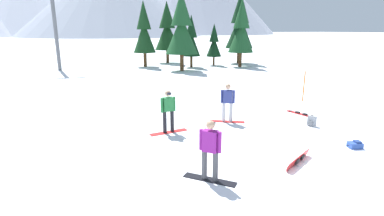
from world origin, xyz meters
TOP-DOWN VIEW (x-y plane):
  - ground_plane at (0.00, 0.00)m, footprint 800.00×800.00m
  - snowboarder_foreground at (-3.39, 0.22)m, footprint 1.25×1.28m
  - snowboarder_midground at (-3.23, 4.43)m, footprint 1.59×0.43m
  - snowboarder_background at (-0.35, 4.83)m, footprint 1.49×1.04m
  - loose_snowboard_far_spare at (-0.39, 0.14)m, footprint 1.55×0.88m
  - loose_snowboard_near_right at (3.61, 4.53)m, footprint 0.62×1.70m
  - backpack_grey at (2.75, 2.94)m, footprint 0.33×0.37m
  - backpack_blue at (2.35, 0.42)m, footprint 0.55×0.44m
  - trail_marker_pole at (5.66, 6.74)m, footprint 0.06×0.06m
  - pine_tree_short at (1.09, 26.55)m, footprint 2.43×2.43m
  - pine_tree_broad at (10.81, 22.44)m, footprint 2.74×2.74m
  - pine_tree_twin at (8.70, 24.77)m, footprint 1.73×1.73m
  - pine_tree_slender at (5.67, 24.14)m, footprint 1.95×1.95m
  - pine_tree_tall at (12.52, 25.66)m, footprint 3.31×3.31m
  - pine_tree_leaning at (3.70, 21.80)m, footprint 3.20×3.20m
  - pine_tree_young at (4.60, 29.37)m, footprint 3.02×3.02m
  - ski_lift_tower at (-7.72, 26.83)m, footprint 2.98×0.36m

SIDE VIEW (x-z plane):
  - ground_plane at x=0.00m, z-range 0.00..0.00m
  - loose_snowboard_near_right at x=3.61m, z-range -0.02..0.07m
  - backpack_blue at x=2.35m, z-range -0.02..0.24m
  - loose_snowboard_far_spare at x=-0.39m, z-range 0.00..0.28m
  - backpack_grey at x=2.75m, z-range -0.02..0.45m
  - trail_marker_pole at x=5.66m, z-range 0.00..1.75m
  - snowboarder_foreground at x=-3.39m, z-range 0.05..1.77m
  - snowboarder_midground at x=-3.23m, z-range 0.05..1.78m
  - snowboarder_background at x=-0.35m, z-range 0.05..1.79m
  - pine_tree_twin at x=8.70m, z-range 0.21..4.92m
  - pine_tree_slender at x=5.67m, z-range 0.25..5.84m
  - pine_tree_short at x=1.09m, z-range 0.32..7.42m
  - pine_tree_broad at x=10.81m, z-range 0.33..7.61m
  - pine_tree_young at x=4.60m, z-range 0.33..7.67m
  - pine_tree_leaning at x=3.70m, z-range 0.35..8.08m
  - pine_tree_tall at x=12.52m, z-range 0.38..8.78m
  - ski_lift_tower at x=-7.72m, z-range 0.64..10.06m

